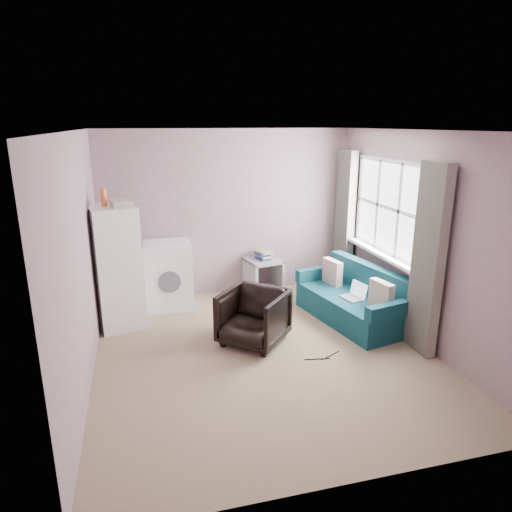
{
  "coord_description": "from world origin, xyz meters",
  "views": [
    {
      "loc": [
        -1.3,
        -4.61,
        2.58
      ],
      "look_at": [
        0.05,
        0.6,
        1.0
      ],
      "focal_mm": 32.0,
      "sensor_mm": 36.0,
      "label": 1
    }
  ],
  "objects": [
    {
      "name": "armchair",
      "position": [
        -0.06,
        0.28,
        0.36
      ],
      "size": [
        0.97,
        0.97,
        0.73
      ],
      "primitive_type": "imported",
      "rotation": [
        0.0,
        0.0,
        -0.73
      ],
      "color": "black",
      "rests_on": "ground"
    },
    {
      "name": "floor_cables",
      "position": [
        0.62,
        -0.29,
        0.01
      ],
      "size": [
        0.47,
        0.15,
        0.01
      ],
      "rotation": [
        0.0,
        0.0,
        0.21
      ],
      "color": "black",
      "rests_on": "ground"
    },
    {
      "name": "room",
      "position": [
        0.02,
        0.01,
        1.25
      ],
      "size": [
        3.84,
        4.24,
        2.54
      ],
      "color": "#9A8164",
      "rests_on": "ground"
    },
    {
      "name": "washing_machine",
      "position": [
        -0.96,
        1.74,
        0.49
      ],
      "size": [
        0.68,
        0.69,
        0.94
      ],
      "rotation": [
        0.0,
        0.0,
        -0.03
      ],
      "color": "white",
      "rests_on": "ground"
    },
    {
      "name": "fridge",
      "position": [
        -1.63,
        1.19,
        0.81
      ],
      "size": [
        0.66,
        0.66,
        1.81
      ],
      "rotation": [
        0.0,
        0.0,
        0.23
      ],
      "color": "white",
      "rests_on": "ground"
    },
    {
      "name": "side_table",
      "position": [
        0.5,
        1.89,
        0.32
      ],
      "size": [
        0.59,
        0.59,
        0.69
      ],
      "rotation": [
        0.0,
        0.0,
        0.2
      ],
      "color": "gray",
      "rests_on": "ground"
    },
    {
      "name": "sofa",
      "position": [
        1.42,
        0.6,
        0.27
      ],
      "size": [
        1.08,
        1.78,
        0.74
      ],
      "rotation": [
        0.0,
        0.0,
        0.21
      ],
      "color": "#124A56",
      "rests_on": "ground"
    },
    {
      "name": "window_dressing",
      "position": [
        1.78,
        0.7,
        1.11
      ],
      "size": [
        0.17,
        2.62,
        2.18
      ],
      "color": "white",
      "rests_on": "ground"
    }
  ]
}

